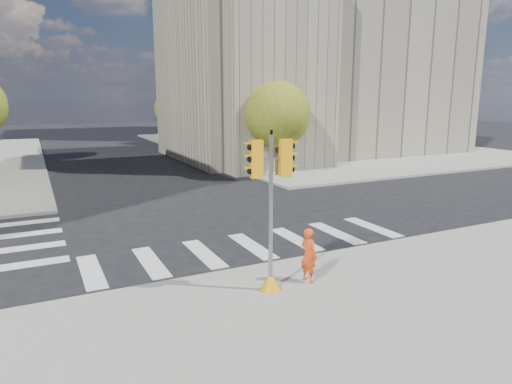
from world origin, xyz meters
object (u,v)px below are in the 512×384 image
lamp_far (194,103)px  traffic_signal (271,226)px  lamp_near (257,105)px  photographer (309,255)px

lamp_far → traffic_signal: size_ratio=1.92×
lamp_near → traffic_signal: bearing=-115.4°
lamp_far → traffic_signal: (-9.42, -33.87, -2.65)m
lamp_far → photographer: bearing=-103.6°
photographer → traffic_signal: bearing=80.4°
lamp_far → lamp_near: bearing=-90.0°
lamp_near → lamp_far: bearing=90.0°
lamp_near → lamp_far: size_ratio=1.00×
lamp_near → photographer: bearing=-112.5°
lamp_near → photographer: (-8.20, -19.80, -3.66)m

